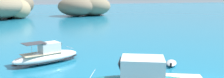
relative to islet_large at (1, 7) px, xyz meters
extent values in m
ellipsoid|color=#756651|center=(4.10, 4.87, 0.58)|extent=(19.44, 19.45, 8.88)
ellipsoid|color=#9E8966|center=(5.77, -4.17, -0.71)|extent=(10.19, 10.90, 6.30)
ellipsoid|color=#756651|center=(30.64, 0.79, -0.36)|extent=(14.70, 13.45, 7.00)
ellipsoid|color=#84755B|center=(32.44, -0.91, -0.26)|extent=(13.07, 12.02, 7.20)
ellipsoid|color=#756651|center=(25.60, -1.30, -0.34)|extent=(18.88, 18.77, 7.04)
ellipsoid|color=#9E8966|center=(33.29, 1.61, -2.15)|extent=(13.62, 13.79, 3.42)
ellipsoid|color=white|center=(8.35, -62.79, -3.21)|extent=(7.97, 4.63, 1.30)
ellipsoid|color=black|center=(8.35, -62.79, -3.50)|extent=(8.13, 4.72, 0.16)
cube|color=#C6B793|center=(7.81, -62.98, -2.66)|extent=(4.61, 3.20, 0.06)
cube|color=silver|center=(8.71, -62.67, -2.10)|extent=(2.54, 2.21, 1.07)
cube|color=#2D4756|center=(9.74, -62.32, -1.99)|extent=(0.71, 1.49, 0.57)
cylinder|color=silver|center=(11.17, -61.84, -2.48)|extent=(0.55, 1.53, 0.04)
cube|color=#333338|center=(7.08, -63.22, -1.44)|extent=(2.75, 2.43, 0.04)
cylinder|color=silver|center=(6.82, -62.46, -2.05)|extent=(0.03, 0.03, 1.22)
cylinder|color=silver|center=(7.34, -63.98, -2.05)|extent=(0.03, 0.03, 1.22)
cube|color=silver|center=(13.71, -75.51, -1.40)|extent=(3.69, 3.38, 1.50)
cube|color=#2D4756|center=(12.37, -74.81, -1.25)|extent=(1.26, 2.00, 0.79)
cylinder|color=silver|center=(10.49, -73.83, -2.00)|extent=(1.07, 2.00, 0.04)
ellipsoid|color=#B2B2B2|center=(21.03, -68.51, -3.64)|extent=(2.44, 2.74, 0.44)
cube|color=#9E998E|center=(21.03, -68.51, -3.58)|extent=(1.58, 1.82, 0.06)
cube|color=black|center=(20.19, -69.63, -3.46)|extent=(0.28, 0.28, 0.36)
camera|label=1|loc=(5.83, -90.11, 3.63)|focal=38.80mm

